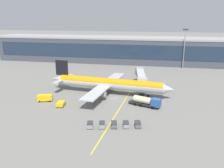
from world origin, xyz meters
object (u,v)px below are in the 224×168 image
Objects in this scene: crew_van at (45,98)px; baggage_cart_1 at (102,125)px; baggage_cart_0 at (90,125)px; baggage_cart_3 at (126,124)px; fuel_tanker at (147,102)px; pushback_tug at (61,104)px; baggage_cart_4 at (138,124)px; baggage_cart_2 at (114,125)px; main_airliner at (109,84)px.

baggage_cart_1 is (24.24, -16.34, -0.53)m from crew_van.
crew_van is at bearing 141.08° from baggage_cart_0.
crew_van is at bearing 153.93° from baggage_cart_3.
fuel_tanker is at bearing 2.83° from crew_van.
pushback_tug is 26.02m from baggage_cart_3.
baggage_cart_4 is (-1.33, -15.93, -0.96)m from fuel_tanker.
baggage_cart_2 is (6.24, 1.43, 0.00)m from baggage_cart_0.
baggage_cart_1 is (4.28, -28.99, -3.16)m from main_airliner.
baggage_cart_3 is 3.20m from baggage_cart_4.
fuel_tanker is 3.75× the size of baggage_cart_0.
pushback_tug is 1.38× the size of baggage_cart_0.
main_airliner is 11.97× the size of pushback_tug.
baggage_cart_0 is 12.80m from baggage_cart_4.
baggage_cart_0 reaches higher than pushback_tug.
pushback_tug is 21.44m from baggage_cart_1.
baggage_cart_1 is (3.12, 0.71, 0.00)m from baggage_cart_0.
baggage_cart_2 is at bearing -29.74° from crew_van.
baggage_cart_0 is at bearing -167.10° from baggage_cart_3.
baggage_cart_4 is (9.36, 2.14, 0.00)m from baggage_cart_1.
pushback_tug is at bearing 157.83° from baggage_cart_4.
baggage_cart_2 is 1.00× the size of baggage_cart_3.
baggage_cart_0 is (1.16, -29.70, -3.16)m from main_airliner.
crew_van is (-19.96, -12.65, -2.63)m from main_airliner.
baggage_cart_0 is 1.00× the size of baggage_cart_4.
main_airliner is 29.47m from baggage_cart_1.
baggage_cart_3 is (10.51, -27.56, -3.16)m from main_airliner.
pushback_tug is 28.57m from baggage_cart_4.
baggage_cart_0 is (21.12, -17.06, -0.53)m from crew_van.
pushback_tug is at bearing 148.87° from baggage_cart_2.
baggage_cart_3 is at bearing -69.12° from main_airliner.
main_airliner is 29.66m from baggage_cart_3.
main_airliner reaches higher than fuel_tanker.
crew_van is (-34.93, -1.73, -0.43)m from fuel_tanker.
baggage_cart_3 is at bearing -26.23° from pushback_tug.
crew_van is 1.34× the size of pushback_tug.
pushback_tug is at bearing 153.77° from baggage_cart_3.
baggage_cart_2 is 3.20m from baggage_cart_3.
baggage_cart_2 is at bearing -167.10° from baggage_cart_4.
crew_van reaches higher than pushback_tug.
baggage_cart_1 is at bearing 12.90° from baggage_cart_0.
baggage_cart_0 is (-13.81, -18.78, -0.96)m from fuel_tanker.
baggage_cart_3 is 1.00× the size of baggage_cart_4.
baggage_cart_1 and baggage_cart_2 have the same top height.
baggage_cart_0 is 1.00× the size of baggage_cart_3.
main_airliner is 23.78m from crew_van.
baggage_cart_3 is (3.12, 0.71, 0.00)m from baggage_cart_2.
baggage_cart_1 is at bearing -81.61° from main_airliner.
baggage_cart_0 and baggage_cart_4 have the same top height.
main_airliner is 16.53× the size of baggage_cart_4.
baggage_cart_2 is at bearing 12.90° from baggage_cart_0.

